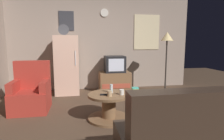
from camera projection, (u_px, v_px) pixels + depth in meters
The scene contains 13 objects.
ground_plane at pixel (117, 121), 3.20m from camera, with size 12.00×12.00×0.00m, color #4C3828.
wall_with_art at pixel (101, 42), 5.40m from camera, with size 5.20×0.12×2.67m.
fridge at pixel (67, 65), 4.88m from camera, with size 0.60×0.62×1.77m.
tv_stand at pixel (115, 81), 5.23m from camera, with size 0.84×0.53×0.52m.
crt_tv at pixel (115, 64), 5.16m from camera, with size 0.54×0.51×0.44m.
standing_lamp at pixel (167, 41), 4.80m from camera, with size 0.32×0.32×1.59m.
coffee_table at pixel (109, 107), 3.25m from camera, with size 0.72×0.72×0.45m.
wine_glass at pixel (111, 88), 3.29m from camera, with size 0.05×0.05×0.15m, color silver.
mug_ceramic_white at pixel (122, 92), 3.17m from camera, with size 0.08×0.08×0.09m, color silver.
mug_ceramic_tan at pixel (110, 94), 3.08m from camera, with size 0.08×0.08×0.09m, color tan.
remote_control at pixel (105, 95), 3.14m from camera, with size 0.15×0.04×0.02m, color black.
armchair at pixel (31, 93), 3.70m from camera, with size 0.68×0.68×0.96m.
book_stack at pixel (135, 89), 5.30m from camera, with size 0.19×0.18×0.08m.
Camera 1 is at (-0.60, -2.98, 1.32)m, focal length 30.28 mm.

